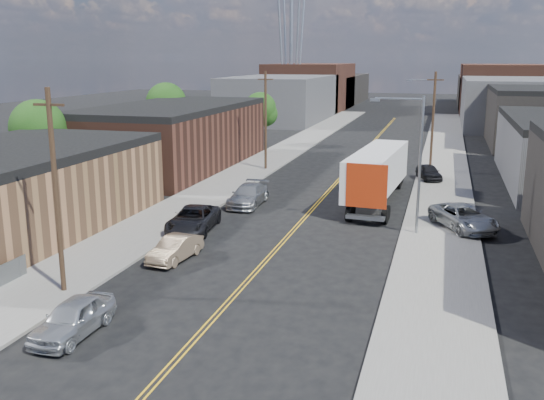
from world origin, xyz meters
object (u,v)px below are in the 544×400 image
Objects in this scene: car_right_lot_c at (429,172)px; car_right_lot_a at (464,217)px; car_left_d at (248,195)px; car_left_c at (193,219)px; semi_truck at (379,170)px; car_left_a at (73,318)px; car_left_b at (175,249)px.

car_right_lot_a is at bearing -99.45° from car_right_lot_c.
car_left_d reaches higher than car_right_lot_c.
car_left_d reaches higher than car_left_c.
car_left_c is at bearing -126.57° from semi_truck.
car_left_d is (-0.10, 23.73, 0.04)m from car_left_a.
car_left_b is at bearing -134.36° from car_right_lot_c.
car_left_a reaches higher than car_left_b.
semi_truck is at bearing 41.99° from car_left_c.
car_left_a is 26.22m from car_right_lot_a.
car_left_a is 0.78× the size of car_left_c.
car_right_lot_a is at bearing 53.04° from car_left_a.
car_left_a is 10.00m from car_left_b.
car_left_d is 1.36× the size of car_right_lot_c.
semi_truck reaches higher than car_left_c.
car_left_d is at bearing -149.55° from semi_truck.
semi_truck is 2.98× the size of car_left_d.
semi_truck is 3.98× the size of car_left_b.
car_left_b is 13.73m from car_left_d.
car_left_b is 0.75× the size of car_left_d.
car_left_b is at bearing -112.88° from semi_truck.
car_left_d is at bearing 96.89° from car_left_b.
car_right_lot_a is (16.07, -2.93, 0.14)m from car_left_d.
car_right_lot_c reaches higher than car_left_b.
car_left_b is at bearing -83.63° from car_left_c.
car_left_a is at bearing -156.66° from car_right_lot_a.
car_left_c is at bearing 95.59° from car_left_a.
car_right_lot_c is at bearing 70.90° from car_left_b.
car_left_a is 1.07× the size of car_left_b.
car_left_c is 7.96m from car_left_d.
car_left_b is 1.02× the size of car_right_lot_c.
car_right_lot_c is at bearing 45.31° from car_left_d.
car_left_d is at bearing 90.80° from car_left_a.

